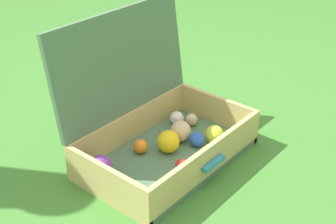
% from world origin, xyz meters
% --- Properties ---
extents(ground_plane, '(16.00, 16.00, 0.00)m').
position_xyz_m(ground_plane, '(0.00, 0.00, 0.00)').
color(ground_plane, '#3D7A2D').
extents(open_suitcase, '(0.63, 0.47, 0.52)m').
position_xyz_m(open_suitcase, '(0.05, 0.11, 0.12)').
color(open_suitcase, '#4C7051').
rests_on(open_suitcase, ground).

